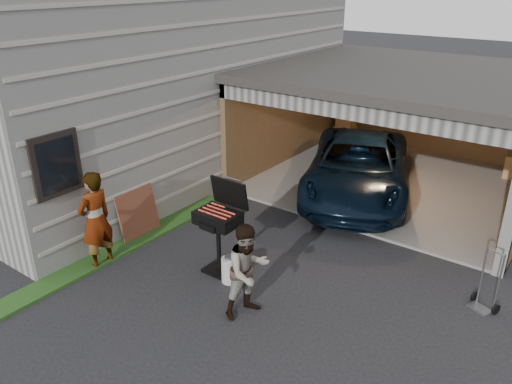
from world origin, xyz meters
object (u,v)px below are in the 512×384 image
propane_tank (230,270)px  bbq_grill (219,220)px  man (248,271)px  hand_truck (484,298)px  woman (96,220)px  plywood_panel (138,213)px  minivan (357,169)px

propane_tank → bbq_grill: bearing=152.9°
man → hand_truck: 3.82m
woman → bbq_grill: 2.23m
woman → hand_truck: 6.69m
bbq_grill → plywood_panel: bearing=179.9°
minivan → woman: woman is taller
propane_tank → hand_truck: size_ratio=0.43×
man → propane_tank: size_ratio=3.41×
bbq_grill → hand_truck: bbq_grill is taller
propane_tank → hand_truck: (3.77, 1.81, -0.02)m
bbq_grill → hand_truck: bearing=21.3°
man → propane_tank: bearing=76.2°
woman → hand_truck: woman is taller
man → hand_truck: man is taller
hand_truck → propane_tank: bearing=-130.8°
minivan → woman: size_ratio=2.67×
minivan → hand_truck: (3.64, -2.85, -0.48)m
woman → minivan: bearing=154.8°
plywood_panel → hand_truck: (6.33, 1.61, -0.31)m
woman → plywood_panel: bearing=-168.2°
minivan → propane_tank: bearing=-113.1°
bbq_grill → plywood_panel: bbq_grill is taller
minivan → plywood_panel: minivan is taller
plywood_panel → minivan: bearing=59.0°
woman → man: 3.09m
minivan → man: bearing=-104.3°
man → minivan: bearing=26.8°
minivan → propane_tank: size_ratio=10.81×
man → plywood_panel: size_ratio=1.48×
man → bbq_grill: bbq_grill is taller
plywood_panel → propane_tank: bearing=-4.4°
plywood_panel → hand_truck: 6.54m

